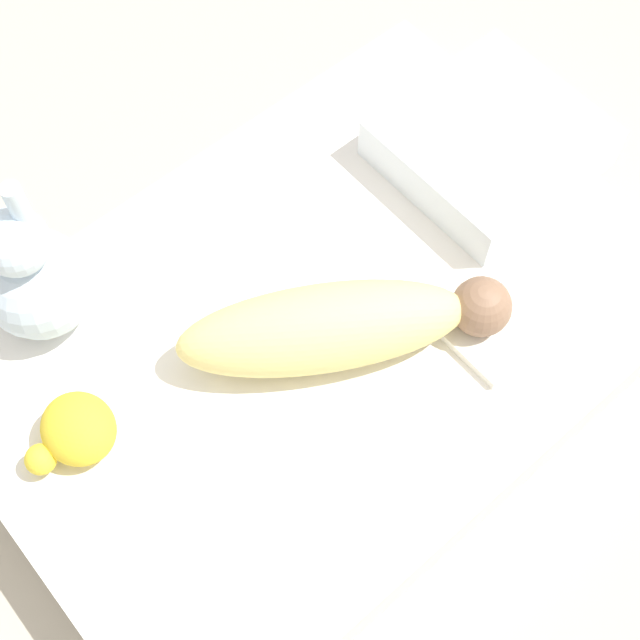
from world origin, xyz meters
TOP-DOWN VIEW (x-y plane):
  - ground_plane at (0.00, 0.00)m, footprint 12.00×12.00m
  - bed_mattress at (0.00, 0.00)m, footprint 1.24×0.86m
  - burp_cloth at (-0.23, 0.21)m, footprint 0.18×0.17m
  - swaddled_baby at (0.01, 0.06)m, footprint 0.54×0.39m
  - pillow at (-0.48, -0.06)m, footprint 0.37×0.35m
  - bunny_plush at (0.35, -0.32)m, footprint 0.19×0.19m
  - turtle_plush at (0.45, -0.08)m, footprint 0.16×0.13m

SIDE VIEW (x-z plane):
  - ground_plane at x=0.00m, z-range 0.00..0.00m
  - bed_mattress at x=0.00m, z-range 0.00..0.17m
  - burp_cloth at x=-0.23m, z-range 0.17..0.19m
  - turtle_plush at x=0.45m, z-range 0.17..0.26m
  - pillow at x=-0.48m, z-range 0.17..0.26m
  - swaddled_baby at x=0.01m, z-range 0.17..0.32m
  - bunny_plush at x=0.35m, z-range 0.12..0.46m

